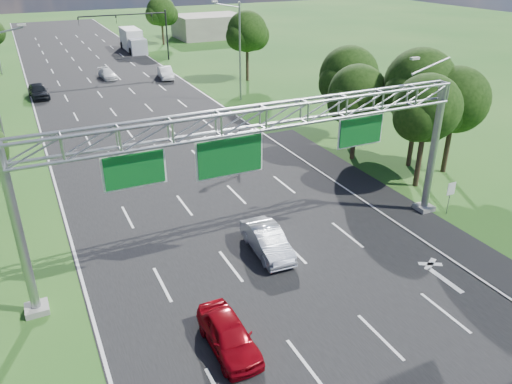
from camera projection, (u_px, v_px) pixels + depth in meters
ground at (163, 146)px, 41.23m from camera, size 220.00×220.00×0.00m
road at (163, 146)px, 41.23m from camera, size 18.00×180.00×0.02m
road_flare at (386, 201)px, 32.23m from camera, size 3.00×30.00×0.02m
sign_gantry at (265, 129)px, 23.75m from camera, size 23.50×1.00×9.56m
regulatory_sign at (451, 192)px, 29.98m from camera, size 0.60×0.08×2.10m
traffic_signal at (142, 25)px, 70.27m from camera, size 12.21×0.24×7.00m
streetlight_r_mid at (238, 47)px, 51.31m from camera, size 2.97×0.22×10.16m
tree_cluster_right at (399, 93)px, 35.91m from camera, size 9.91×14.60×8.68m
tree_verge_rd at (248, 33)px, 59.66m from camera, size 5.76×4.80×8.28m
tree_verge_re at (162, 13)px, 83.40m from camera, size 5.76×4.80×7.84m
building_right at (209, 26)px, 91.87m from camera, size 12.00×9.00×4.00m
red_coupe at (229, 335)px, 20.00m from camera, size 1.63×4.05×1.38m
silver_sedan at (267, 241)px, 26.42m from camera, size 1.76×4.43×1.43m
car_queue_a at (107, 74)px, 62.73m from camera, size 1.96×4.14×1.17m
car_queue_c at (38, 91)px, 54.38m from camera, size 2.12×4.65×1.55m
car_queue_d at (166, 73)px, 62.66m from camera, size 2.04×4.52×1.44m
box_truck at (133, 41)px, 79.70m from camera, size 2.70×8.85×3.34m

